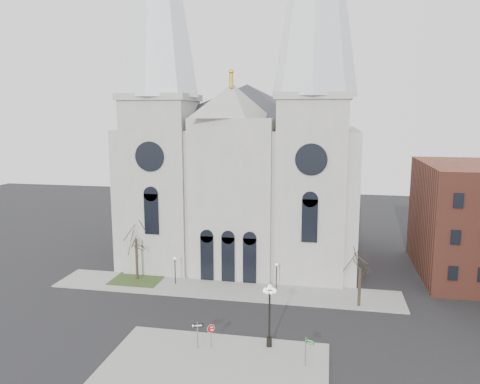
% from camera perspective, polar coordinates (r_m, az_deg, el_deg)
% --- Properties ---
extents(ground, '(160.00, 160.00, 0.00)m').
position_cam_1_polar(ground, '(45.29, -5.24, -16.77)').
color(ground, black).
rests_on(ground, ground).
extents(sidewalk_near, '(18.00, 10.00, 0.14)m').
position_cam_1_polar(sidewalk_near, '(40.29, -2.98, -20.20)').
color(sidewalk_near, gray).
rests_on(sidewalk_near, ground).
extents(sidewalk_far, '(40.00, 6.00, 0.14)m').
position_cam_1_polar(sidewalk_far, '(55.00, -1.99, -11.75)').
color(sidewalk_far, gray).
rests_on(sidewalk_far, ground).
extents(grass_patch, '(6.00, 5.00, 0.18)m').
position_cam_1_polar(grass_patch, '(59.16, -12.39, -10.39)').
color(grass_patch, '#31461E').
rests_on(grass_patch, ground).
extents(cathedral, '(33.00, 26.66, 54.00)m').
position_cam_1_polar(cathedral, '(62.86, 0.35, 8.13)').
color(cathedral, '#9E9C93').
rests_on(cathedral, ground).
extents(bg_building_brick, '(14.00, 18.00, 14.00)m').
position_cam_1_polar(bg_building_brick, '(64.97, 27.22, -3.10)').
color(bg_building_brick, brown).
rests_on(bg_building_brick, ground).
extents(tree_left, '(3.20, 3.20, 7.50)m').
position_cam_1_polar(tree_left, '(57.54, -12.58, -5.24)').
color(tree_left, black).
rests_on(tree_left, ground).
extents(tree_right, '(3.20, 3.20, 6.00)m').
position_cam_1_polar(tree_right, '(50.50, 14.47, -8.73)').
color(tree_right, black).
rests_on(tree_right, ground).
extents(ped_lamp_left, '(0.32, 0.32, 3.26)m').
position_cam_1_polar(ped_lamp_left, '(56.25, -7.93, -8.90)').
color(ped_lamp_left, black).
rests_on(ped_lamp_left, sidewalk_far).
extents(ped_lamp_right, '(0.32, 0.32, 3.26)m').
position_cam_1_polar(ped_lamp_right, '(53.73, 4.46, -9.73)').
color(ped_lamp_right, black).
rests_on(ped_lamp_right, sidewalk_far).
extents(stop_sign, '(0.73, 0.30, 2.15)m').
position_cam_1_polar(stop_sign, '(41.80, -3.57, -16.52)').
color(stop_sign, slate).
rests_on(stop_sign, sidewalk_near).
extents(globe_lamp, '(1.60, 1.60, 5.62)m').
position_cam_1_polar(globe_lamp, '(41.19, 3.62, -13.90)').
color(globe_lamp, black).
rests_on(globe_lamp, sidewalk_near).
extents(one_way_sign, '(1.00, 0.34, 2.36)m').
position_cam_1_polar(one_way_sign, '(41.82, -5.21, -16.50)').
color(one_way_sign, slate).
rests_on(one_way_sign, sidewalk_near).
extents(street_name_sign, '(0.73, 0.34, 2.43)m').
position_cam_1_polar(street_name_sign, '(39.50, 8.11, -18.47)').
color(street_name_sign, slate).
rests_on(street_name_sign, sidewalk_near).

